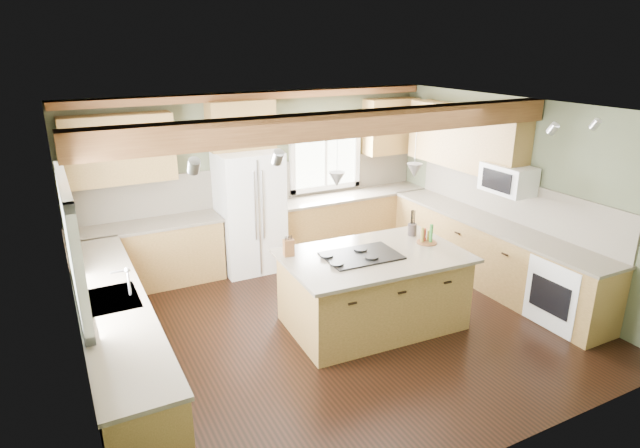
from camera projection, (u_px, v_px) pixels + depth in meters
floor at (337, 325)px, 6.55m from camera, size 5.60×5.60×0.00m
ceiling at (339, 110)px, 5.71m from camera, size 5.60×5.60×0.00m
wall_back at (258, 178)px, 8.23m from camera, size 5.60×0.00×5.60m
wall_left at (72, 271)px, 4.91m from camera, size 0.00×5.00×5.00m
wall_right at (515, 194)px, 7.35m from camera, size 0.00×5.00×5.00m
ceiling_beam at (347, 124)px, 5.61m from camera, size 5.55×0.26×0.26m
soffit_trim at (258, 96)px, 7.74m from camera, size 5.55×0.20×0.10m
backsplash_back at (259, 183)px, 8.24m from camera, size 5.58×0.03×0.58m
backsplash_right at (511, 199)px, 7.42m from camera, size 0.03×3.70×0.58m
base_cab_back_left at (149, 256)px, 7.47m from camera, size 2.02×0.60×0.88m
counter_back_left at (145, 225)px, 7.32m from camera, size 2.06×0.64×0.04m
base_cab_back_right at (350, 222)px, 8.91m from camera, size 2.62×0.60×0.88m
counter_back_right at (351, 195)px, 8.76m from camera, size 2.66×0.64×0.04m
base_cab_left at (117, 342)px, 5.36m from camera, size 0.60×3.70×0.88m
counter_left at (111, 300)px, 5.21m from camera, size 0.64×3.74×0.04m
base_cab_right at (490, 254)px, 7.54m from camera, size 0.60×3.70×0.88m
counter_right at (493, 224)px, 7.39m from camera, size 0.64×3.74×0.04m
upper_cab_back_left at (119, 149)px, 7.00m from camera, size 1.40×0.35×0.90m
upper_cab_over_fridge at (241, 125)px, 7.67m from camera, size 0.96×0.35×0.70m
upper_cab_right at (464, 138)px, 7.82m from camera, size 0.35×2.20×0.90m
upper_cab_back_corner at (390, 126)px, 8.87m from camera, size 0.90×0.35×0.90m
window_left at (70, 243)px, 4.88m from camera, size 0.04×1.60×1.05m
window_back at (325, 155)px, 8.63m from camera, size 1.10×0.04×1.00m
sink at (111, 300)px, 5.21m from camera, size 0.50×0.65×0.03m
faucet at (129, 283)px, 5.24m from camera, size 0.02×0.02×0.28m
dishwasher at (142, 419)px, 4.28m from camera, size 0.60×0.60×0.84m
oven at (567, 291)px, 6.45m from camera, size 0.60×0.72×0.84m
microwave at (508, 179)px, 7.13m from camera, size 0.40×0.70×0.38m
pendant_left at (337, 179)px, 5.77m from camera, size 0.18×0.18×0.16m
pendant_right at (414, 170)px, 6.17m from camera, size 0.18×0.18×0.16m
refrigerator at (250, 212)px, 7.91m from camera, size 0.90×0.74×1.80m
island at (373, 291)px, 6.44m from camera, size 2.06×1.32×0.88m
island_top at (374, 256)px, 6.29m from camera, size 2.20×1.46×0.04m
cooktop at (362, 256)px, 6.22m from camera, size 0.89×0.62×0.02m
knife_block at (289, 248)px, 6.21m from camera, size 0.13×0.10×0.20m
utensil_crock at (412, 229)px, 6.88m from camera, size 0.12×0.12×0.15m
bottle_tray at (427, 234)px, 6.60m from camera, size 0.26×0.26×0.23m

